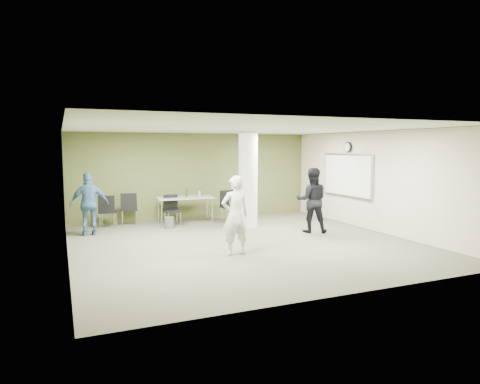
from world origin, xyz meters
name	(u,v)px	position (x,y,z in m)	size (l,w,h in m)	color
floor	(244,243)	(0.00, 0.00, 0.00)	(8.00, 8.00, 0.00)	#555443
ceiling	(244,128)	(0.00, 0.00, 2.80)	(8.00, 8.00, 0.00)	white
wall_back	(195,176)	(0.00, 4.00, 1.40)	(8.00, 0.02, 2.80)	#515C2B
wall_left	(65,194)	(-4.00, 0.00, 1.40)	(0.02, 8.00, 2.80)	#515C2B
wall_right_cream	(376,181)	(4.00, 0.00, 1.40)	(0.02, 8.00, 2.80)	beige
column	(248,180)	(1.00, 2.00, 1.40)	(0.56, 0.56, 2.80)	silver
whiteboard	(347,175)	(3.92, 1.20, 1.50)	(0.05, 2.30, 1.30)	silver
wall_clock	(348,147)	(3.92, 1.20, 2.35)	(0.06, 0.32, 0.32)	black
folding_table	(185,199)	(-0.56, 3.26, 0.77)	(1.76, 0.85, 1.07)	#9A9A95
wastebasket	(169,223)	(-1.21, 2.67, 0.16)	(0.28, 0.28, 0.32)	#4C4C4C
chair_back_left	(107,209)	(-2.87, 3.37, 0.57)	(0.58, 0.58, 0.97)	black
chair_back_right	(129,206)	(-2.22, 3.56, 0.58)	(0.57, 0.57, 0.99)	black
chair_table_left	(172,208)	(-1.03, 3.10, 0.54)	(0.48, 0.48, 0.92)	black
chair_table_right	(229,204)	(0.77, 2.98, 0.58)	(0.57, 0.57, 1.00)	black
woman_white	(236,215)	(-0.61, -0.95, 0.87)	(0.64, 0.42, 1.75)	silver
man_black	(312,200)	(2.28, 0.55, 0.89)	(0.87, 0.68, 1.79)	black
man_blue	(89,204)	(-3.40, 2.52, 0.84)	(0.99, 0.41, 1.69)	#39608F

